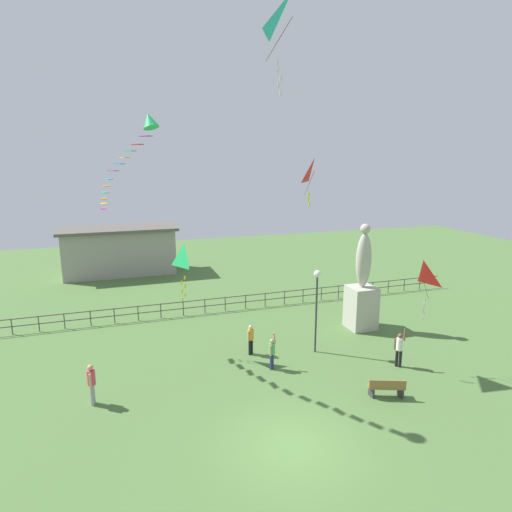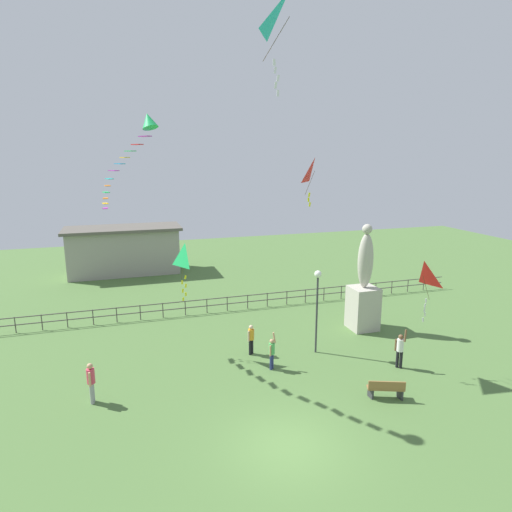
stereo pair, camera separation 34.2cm
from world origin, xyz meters
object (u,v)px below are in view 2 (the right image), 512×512
Objects in this scene: person_2 at (91,380)px; person_3 at (251,338)px; lamppost at (317,293)px; kite_0 at (315,172)px; person_1 at (272,352)px; kite_2 at (185,257)px; streamer_kite at (142,133)px; statue_monument at (364,294)px; kite_1 at (423,278)px; park_bench at (386,389)px; kite_3 at (289,19)px; person_0 at (400,348)px.

person_2 is 1.11× the size of person_3.
kite_0 reaches higher than lamppost.
person_1 is 6.19m from kite_2.
person_1 is at bearing -158.98° from lamppost.
person_1 is 11.17m from streamer_kite.
statue_monument is 2.84× the size of kite_0.
person_2 is (-10.68, -1.63, -2.16)m from lamppost.
kite_1 is at bearing -44.09° from lamppost.
kite_2 is at bearing 57.66° from streamer_kite.
streamer_kite is at bearing 156.48° from park_bench.
kite_3 is at bearing -46.92° from streamer_kite.
park_bench is at bearing -80.06° from lamppost.
kite_1 is 0.97× the size of kite_2.
person_0 is 1.26× the size of person_3.
statue_monument is 3.93× the size of person_3.
statue_monument reaches higher than kite_1.
park_bench is 5.11m from kite_1.
kite_2 is (4.48, 3.65, 4.01)m from person_2.
streamer_kite is at bearing 168.55° from kite_1.
statue_monument is 2.11× the size of kite_2.
park_bench is at bearing -69.26° from kite_0.
kite_1 reaches higher than person_1.
person_2 is at bearing -175.90° from person_1.
streamer_kite is (-1.93, -3.05, 5.68)m from kite_2.
lamppost is at bearing -18.08° from kite_2.
person_0 is at bearing -29.07° from person_3.
kite_1 is 13.34m from streamer_kite.
statue_monument is at bearing 14.61° from streamer_kite.
kite_2 is at bearing 138.12° from person_1.
kite_1 is 0.98× the size of kite_3.
kite_3 is 0.43× the size of streamer_kite.
person_1 is 0.82× the size of kite_0.
kite_0 is at bearing 7.75° from person_1.
statue_monument is 7.53m from person_1.
person_3 is at bearing -23.10° from kite_2.
kite_0 is 7.40m from kite_3.
kite_0 is 0.75× the size of kite_3.
person_0 is (-0.90, -4.86, -1.12)m from statue_monument.
person_1 is at bearing -75.56° from person_3.
kite_1 reaches higher than person_2.
kite_2 is (-9.69, 5.40, 0.43)m from kite_1.
person_3 is at bearing 19.94° from streamer_kite.
lamppost is 2.44× the size of person_1.
kite_2 is (-7.07, 6.96, 4.54)m from park_bench.
kite_3 reaches higher than kite_0.
kite_3 is at bearing -163.64° from kite_1.
kite_0 is (-4.66, -2.91, 7.04)m from statue_monument.
statue_monument is at bearing 14.39° from person_2.
kite_0 reaches higher than kite_2.
streamer_kite reaches higher than person_0.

